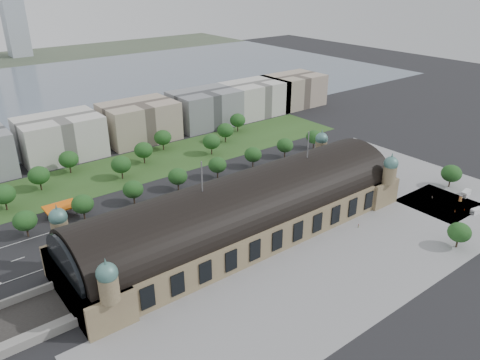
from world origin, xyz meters
TOP-DOWN VIEW (x-y plane):
  - ground at (0.00, 0.00)m, footprint 900.00×900.00m
  - station at (0.00, 0.00)m, footprint 150.00×48.40m
  - plaza_south at (10.00, -44.00)m, footprint 190.00×48.00m
  - plaza_east at (103.00, 0.00)m, footprint 56.00×100.00m
  - road_slab at (-20.00, 38.00)m, footprint 260.00×26.00m
  - grass_belt at (-15.00, 93.00)m, footprint 300.00×45.00m
  - petrol_station at (-53.91, 65.28)m, footprint 14.00×13.00m
  - lake at (0.00, 298.00)m, footprint 700.00×320.00m
  - far_tower_right at (45.00, 508.00)m, footprint 24.00×24.00m
  - office_3 at (-30.00, 133.00)m, footprint 45.00×32.00m
  - office_4 at (20.00, 133.00)m, footprint 45.00×32.00m
  - office_5 at (70.00, 133.00)m, footprint 45.00×32.00m
  - office_6 at (115.00, 133.00)m, footprint 45.00×32.00m
  - office_7 at (155.00, 133.00)m, footprint 45.00×32.00m
  - tree_row_2 at (-72.00, 53.00)m, footprint 9.60×9.60m
  - tree_row_3 at (-48.00, 53.00)m, footprint 9.60×9.60m
  - tree_row_4 at (-24.00, 53.00)m, footprint 9.60×9.60m
  - tree_row_5 at (0.00, 53.00)m, footprint 9.60×9.60m
  - tree_row_6 at (24.00, 53.00)m, footprint 9.60×9.60m
  - tree_row_7 at (48.00, 53.00)m, footprint 9.60×9.60m
  - tree_row_8 at (72.00, 53.00)m, footprint 9.60×9.60m
  - tree_row_9 at (96.00, 53.00)m, footprint 9.60×9.60m
  - tree_belt_3 at (-73.00, 83.00)m, footprint 10.40×10.40m
  - tree_belt_4 at (-54.00, 95.00)m, footprint 10.40×10.40m
  - tree_belt_5 at (-35.00, 107.00)m, footprint 10.40×10.40m
  - tree_belt_6 at (-16.00, 83.00)m, footprint 10.40×10.40m
  - tree_belt_7 at (3.00, 95.00)m, footprint 10.40×10.40m
  - tree_belt_8 at (22.00, 107.00)m, footprint 10.40×10.40m
  - tree_belt_9 at (41.00, 83.00)m, footprint 10.40×10.40m
  - tree_belt_10 at (60.00, 95.00)m, footprint 10.40×10.40m
  - tree_belt_11 at (79.00, 107.00)m, footprint 10.40×10.40m
  - tree_plaza_ne at (110.00, -28.00)m, footprint 10.00×10.00m
  - tree_plaza_s at (60.00, -60.00)m, footprint 9.00×9.00m
  - traffic_car_2 at (-66.02, 38.18)m, footprint 5.29×2.91m
  - traffic_car_3 at (-27.51, 42.38)m, footprint 5.68×2.64m
  - traffic_car_4 at (-9.26, 31.95)m, footprint 4.29×2.12m
  - traffic_car_5 at (35.65, 39.86)m, footprint 4.22×1.79m
  - traffic_car_6 at (87.99, 32.98)m, footprint 5.74×3.19m
  - parked_car_0 at (-55.37, 25.00)m, footprint 5.29×3.43m
  - parked_car_1 at (-50.12, 21.00)m, footprint 5.68×4.78m
  - parked_car_2 at (-46.24, 25.00)m, footprint 5.68×4.71m
  - parked_car_3 at (-51.44, 25.00)m, footprint 4.35×3.95m
  - parked_car_4 at (-57.40, 24.46)m, footprint 4.71×3.94m
  - parked_car_5 at (-33.71, 23.65)m, footprint 6.52×5.38m
  - parked_car_6 at (-18.40, 21.00)m, footprint 4.83×3.62m
  - bus_west at (5.55, 28.62)m, footprint 11.88×3.57m
  - bus_mid at (2.27, 32.00)m, footprint 13.51×3.86m
  - bus_east at (14.86, 28.94)m, footprint 11.56×3.00m
  - van_east at (106.22, -38.66)m, footprint 7.07×3.76m
  - van_south at (93.24, -50.65)m, footprint 6.19×3.34m
  - advertising_column at (99.17, -39.94)m, footprint 1.68×1.68m
  - pedestrian_0 at (41.46, -26.14)m, footprint 0.82×0.53m
  - pedestrian_1 at (86.25, -44.53)m, footprint 0.57×0.72m
  - pedestrian_2 at (91.18, -30.16)m, footprint 0.91×0.89m
  - pedestrian_3 at (90.96, -46.48)m, footprint 1.06×0.92m
  - pedestrian_4 at (70.52, -57.19)m, footprint 1.09×1.21m

SIDE VIEW (x-z plane):
  - ground at x=0.00m, z-range 0.00..0.00m
  - plaza_south at x=10.00m, z-range -0.06..0.06m
  - plaza_east at x=103.00m, z-range -0.06..0.06m
  - road_slab at x=-20.00m, z-range -0.05..0.05m
  - grass_belt at x=-15.00m, z-range -0.05..0.05m
  - lake at x=0.00m, z-range -0.04..0.04m
  - parked_car_6 at x=-18.40m, z-range 0.00..1.30m
  - traffic_car_5 at x=35.65m, z-range 0.00..1.35m
  - traffic_car_2 at x=-66.02m, z-range 0.00..1.40m
  - traffic_car_4 at x=-9.26m, z-range 0.00..1.41m
  - parked_car_3 at x=-51.44m, z-range 0.00..1.43m
  - parked_car_1 at x=-50.12m, z-range 0.00..1.45m
  - traffic_car_6 at x=87.99m, z-range 0.00..1.52m
  - parked_car_4 at x=-57.40m, z-range 0.00..1.52m
  - parked_car_2 at x=-46.24m, z-range 0.00..1.55m
  - pedestrian_0 at x=41.46m, z-range 0.00..1.59m
  - traffic_car_3 at x=-27.51m, z-range 0.00..1.61m
  - parked_car_0 at x=-55.37m, z-range 0.00..1.65m
  - parked_car_5 at x=-33.71m, z-range 0.00..1.65m
  - pedestrian_3 at x=90.96m, z-range 0.00..1.65m
  - pedestrian_2 at x=91.18m, z-range 0.00..1.66m
  - pedestrian_1 at x=86.25m, z-range 0.00..1.73m
  - pedestrian_4 at x=70.52m, z-range 0.00..1.77m
  - van_south at x=93.24m, z-range -0.06..2.49m
  - van_east at x=106.22m, z-range -0.06..2.85m
  - bus_east at x=14.86m, z-range 0.00..3.20m
  - bus_west at x=5.55m, z-range 0.00..3.26m
  - advertising_column at x=99.17m, z-range 0.06..3.25m
  - bus_mid at x=2.27m, z-range 0.00..3.72m
  - petrol_station at x=-53.91m, z-range 0.42..5.47m
  - tree_plaza_s at x=60.00m, z-range 1.48..12.13m
  - tree_row_2 at x=-72.00m, z-range 1.67..13.19m
  - tree_row_3 at x=-48.00m, z-range 1.67..13.19m
  - tree_row_4 at x=-24.00m, z-range 1.67..13.19m
  - tree_row_5 at x=0.00m, z-range 1.67..13.19m
  - tree_row_6 at x=24.00m, z-range 1.67..13.19m
  - tree_row_7 at x=48.00m, z-range 1.67..13.19m
  - tree_row_8 at x=72.00m, z-range 1.67..13.19m
  - tree_row_9 at x=96.00m, z-range 1.67..13.19m
  - tree_plaza_ne at x=110.00m, z-range 1.58..13.27m
  - tree_belt_3 at x=-73.00m, z-range 1.81..14.29m
  - tree_belt_4 at x=-54.00m, z-range 1.81..14.29m
  - tree_belt_5 at x=-35.00m, z-range 1.81..14.29m
  - tree_belt_6 at x=-16.00m, z-range 1.81..14.29m
  - tree_belt_7 at x=3.00m, z-range 1.81..14.29m
  - tree_belt_8 at x=22.00m, z-range 1.81..14.29m
  - tree_belt_9 at x=41.00m, z-range 1.81..14.29m
  - tree_belt_10 at x=60.00m, z-range 1.81..14.29m
  - tree_belt_11 at x=79.00m, z-range 1.81..14.29m
  - station at x=0.00m, z-range -11.87..32.43m
  - office_3 at x=-30.00m, z-range 0.00..24.00m
  - office_4 at x=20.00m, z-range 0.00..24.00m
  - office_5 at x=70.00m, z-range 0.00..24.00m
  - office_6 at x=115.00m, z-range 0.00..24.00m
  - office_7 at x=155.00m, z-range 0.00..24.00m
  - far_tower_right at x=45.00m, z-range 0.00..75.00m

